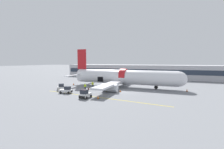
% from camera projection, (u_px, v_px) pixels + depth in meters
% --- Properties ---
extents(ground_plane, '(500.00, 500.00, 0.00)m').
position_uv_depth(ground_plane, '(123.00, 92.00, 35.87)').
color(ground_plane, slate).
extents(apron_marking_line, '(28.52, 3.33, 0.01)m').
position_uv_depth(apron_marking_line, '(98.00, 97.00, 30.48)').
color(apron_marking_line, yellow).
rests_on(apron_marking_line, ground_plane).
extents(terminal_strip, '(74.09, 12.64, 5.74)m').
position_uv_depth(terminal_strip, '(145.00, 71.00, 68.16)').
color(terminal_strip, '#B2B2B7').
rests_on(terminal_strip, ground_plane).
extents(airplane, '(33.21, 29.49, 11.09)m').
position_uv_depth(airplane, '(122.00, 77.00, 42.76)').
color(airplane, silver).
rests_on(airplane, ground_plane).
extents(baggage_tug_lead, '(2.15, 2.55, 1.73)m').
position_uv_depth(baggage_tug_lead, '(85.00, 94.00, 29.78)').
color(baggage_tug_lead, white).
rests_on(baggage_tug_lead, ground_plane).
extents(baggage_tug_mid, '(3.14, 2.17, 1.57)m').
position_uv_depth(baggage_tug_mid, '(66.00, 90.00, 34.37)').
color(baggage_tug_mid, white).
rests_on(baggage_tug_mid, ground_plane).
extents(baggage_tug_rear, '(3.20, 3.01, 1.63)m').
position_uv_depth(baggage_tug_rear, '(63.00, 87.00, 38.18)').
color(baggage_tug_rear, white).
rests_on(baggage_tug_rear, ground_plane).
extents(baggage_cart_loading, '(4.12, 2.71, 1.04)m').
position_uv_depth(baggage_cart_loading, '(100.00, 87.00, 39.82)').
color(baggage_cart_loading, '#B7BABF').
rests_on(baggage_cart_loading, ground_plane).
extents(ground_crew_loader_a, '(0.57, 0.45, 1.63)m').
position_uv_depth(ground_crew_loader_a, '(85.00, 86.00, 38.61)').
color(ground_crew_loader_a, '#2D2D33').
rests_on(ground_crew_loader_a, ground_plane).
extents(ground_crew_loader_b, '(0.53, 0.50, 1.60)m').
position_uv_depth(ground_crew_loader_b, '(93.00, 84.00, 42.55)').
color(ground_crew_loader_b, '#1E2338').
rests_on(ground_crew_loader_b, ground_plane).
extents(ground_crew_driver, '(0.40, 0.60, 1.76)m').
position_uv_depth(ground_crew_driver, '(93.00, 84.00, 41.48)').
color(ground_crew_driver, '#1E2338').
rests_on(ground_crew_driver, ground_plane).
extents(suitcase_on_tarmac_upright, '(0.44, 0.40, 0.60)m').
position_uv_depth(suitcase_on_tarmac_upright, '(88.00, 89.00, 38.41)').
color(suitcase_on_tarmac_upright, '#4C1E1E').
rests_on(suitcase_on_tarmac_upright, ground_plane).
extents(safety_cone_nose, '(0.50, 0.50, 0.68)m').
position_uv_depth(safety_cone_nose, '(187.00, 90.00, 36.40)').
color(safety_cone_nose, black).
rests_on(safety_cone_nose, ground_plane).
extents(safety_cone_engine_left, '(0.52, 0.52, 0.74)m').
position_uv_depth(safety_cone_engine_left, '(98.00, 97.00, 29.18)').
color(safety_cone_engine_left, black).
rests_on(safety_cone_engine_left, ground_plane).
extents(safety_cone_wingtip, '(0.54, 0.54, 0.65)m').
position_uv_depth(safety_cone_wingtip, '(120.00, 91.00, 35.79)').
color(safety_cone_wingtip, black).
rests_on(safety_cone_wingtip, ground_plane).
extents(safety_cone_tail, '(0.51, 0.51, 0.75)m').
position_uv_depth(safety_cone_tail, '(74.00, 84.00, 46.30)').
color(safety_cone_tail, black).
rests_on(safety_cone_tail, ground_plane).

